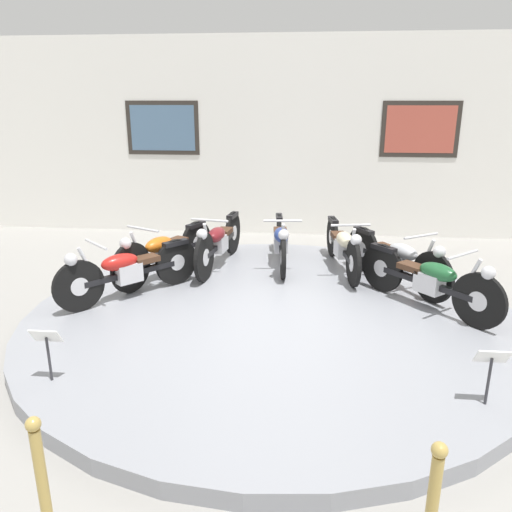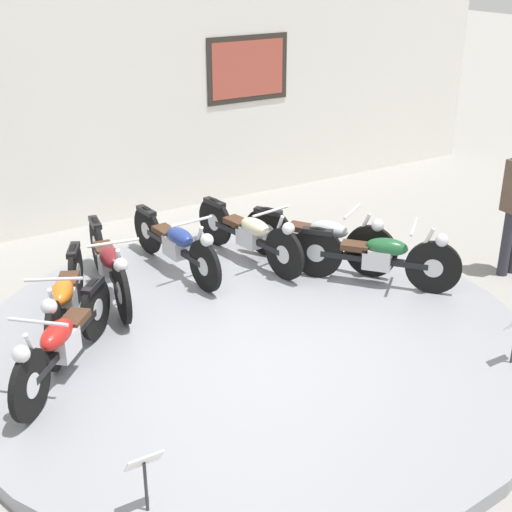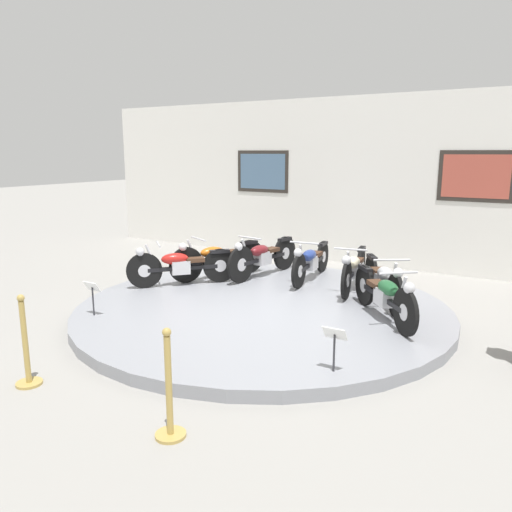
% 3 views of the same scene
% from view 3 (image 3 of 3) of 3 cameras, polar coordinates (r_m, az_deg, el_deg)
% --- Properties ---
extents(ground_plane, '(60.00, 60.00, 0.00)m').
position_cam_3_polar(ground_plane, '(7.88, 0.77, -6.65)').
color(ground_plane, gray).
extents(display_platform, '(5.76, 5.76, 0.16)m').
position_cam_3_polar(display_platform, '(7.85, 0.77, -6.11)').
color(display_platform, gray).
rests_on(display_platform, ground_plane).
extents(back_wall, '(14.00, 0.22, 3.69)m').
position_cam_3_polar(back_wall, '(11.40, 11.66, 8.31)').
color(back_wall, white).
rests_on(back_wall, ground_plane).
extents(motorcycle_red, '(1.37, 1.49, 0.79)m').
position_cam_3_polar(motorcycle_red, '(8.95, -8.62, -0.97)').
color(motorcycle_red, black).
rests_on(motorcycle_red, display_platform).
extents(motorcycle_orange, '(0.93, 1.83, 0.81)m').
position_cam_3_polar(motorcycle_orange, '(9.39, -4.50, -0.18)').
color(motorcycle_orange, black).
rests_on(motorcycle_orange, display_platform).
extents(motorcycle_maroon, '(0.54, 2.01, 0.81)m').
position_cam_3_polar(motorcycle_maroon, '(9.49, 0.77, 0.03)').
color(motorcycle_maroon, black).
rests_on(motorcycle_maroon, display_platform).
extents(motorcycle_blue, '(0.54, 1.96, 0.78)m').
position_cam_3_polar(motorcycle_blue, '(9.27, 6.28, -0.49)').
color(motorcycle_blue, black).
rests_on(motorcycle_blue, display_platform).
extents(motorcycle_cream, '(0.54, 1.97, 0.79)m').
position_cam_3_polar(motorcycle_cream, '(8.76, 11.12, -1.33)').
color(motorcycle_cream, black).
rests_on(motorcycle_cream, display_platform).
extents(motorcycle_silver, '(1.11, 1.71, 0.80)m').
position_cam_3_polar(motorcycle_silver, '(8.04, 14.33, -2.62)').
color(motorcycle_silver, black).
rests_on(motorcycle_silver, display_platform).
extents(motorcycle_green, '(1.34, 1.53, 0.79)m').
position_cam_3_polar(motorcycle_green, '(7.27, 14.49, -4.20)').
color(motorcycle_green, black).
rests_on(motorcycle_green, display_platform).
extents(info_placard_front_left, '(0.26, 0.11, 0.51)m').
position_cam_3_polar(info_placard_front_left, '(7.61, -18.19, -3.82)').
color(info_placard_front_left, '#333338').
rests_on(info_placard_front_left, display_platform).
extents(info_placard_front_centre, '(0.26, 0.11, 0.51)m').
position_cam_3_polar(info_placard_front_centre, '(5.49, 8.96, -9.39)').
color(info_placard_front_centre, '#333338').
rests_on(info_placard_front_centre, display_platform).
extents(stanchion_post_left_of_entry, '(0.28, 0.28, 1.02)m').
position_cam_3_polar(stanchion_post_left_of_entry, '(6.03, -24.76, -10.23)').
color(stanchion_post_left_of_entry, tan).
rests_on(stanchion_post_left_of_entry, ground_plane).
extents(stanchion_post_right_of_entry, '(0.28, 0.28, 1.02)m').
position_cam_3_polar(stanchion_post_right_of_entry, '(4.64, -9.88, -16.01)').
color(stanchion_post_right_of_entry, tan).
rests_on(stanchion_post_right_of_entry, ground_plane).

